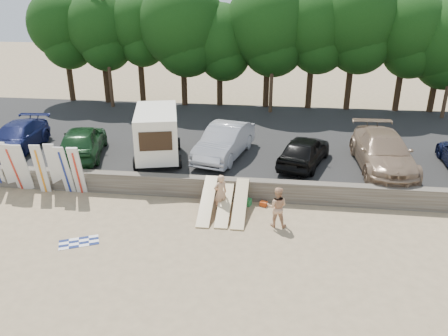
{
  "coord_description": "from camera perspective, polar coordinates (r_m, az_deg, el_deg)",
  "views": [
    {
      "loc": [
        2.58,
        -15.31,
        9.23
      ],
      "look_at": [
        0.24,
        3.0,
        1.52
      ],
      "focal_mm": 35.0,
      "sensor_mm": 36.0,
      "label": 1
    }
  ],
  "objects": [
    {
      "name": "surfboard_low_2",
      "position": [
        18.97,
        2.13,
        -4.59
      ],
      "size": [
        0.56,
        2.84,
        1.1
      ],
      "primitive_type": "cube",
      "rotation": [
        0.35,
        0.0,
        0.0
      ],
      "color": "#D5BB86",
      "rests_on": "ground"
    },
    {
      "name": "parking_lot",
      "position": [
        27.42,
        1.49,
        3.76
      ],
      "size": [
        44.0,
        14.5,
        0.7
      ],
      "primitive_type": "cube",
      "color": "#282828",
      "rests_on": "ground"
    },
    {
      "name": "car_0",
      "position": [
        26.86,
        -25.47,
        3.59
      ],
      "size": [
        2.53,
        5.38,
        1.52
      ],
      "primitive_type": "imported",
      "rotation": [
        0.0,
        0.0,
        0.08
      ],
      "color": "#161D50",
      "rests_on": "parking_lot"
    },
    {
      "name": "box_trailer",
      "position": [
        23.06,
        -8.76,
        4.62
      ],
      "size": [
        3.16,
        4.56,
        2.66
      ],
      "rotation": [
        0.0,
        0.0,
        0.25
      ],
      "color": "white",
      "rests_on": "parking_lot"
    },
    {
      "name": "utility_poles",
      "position": [
        31.55,
        6.41,
        15.61
      ],
      "size": [
        25.8,
        0.26,
        9.0
      ],
      "color": "#473321",
      "rests_on": "parking_lot"
    },
    {
      "name": "ground",
      "position": [
        18.06,
        -1.98,
        -8.08
      ],
      "size": [
        120.0,
        120.0,
        0.0
      ],
      "primitive_type": "plane",
      "color": "tan",
      "rests_on": "ground"
    },
    {
      "name": "surfboard_upright_7",
      "position": [
        21.48,
        -18.63,
        -0.36
      ],
      "size": [
        0.6,
        0.8,
        2.53
      ],
      "primitive_type": "cube",
      "rotation": [
        0.26,
        0.0,
        0.14
      ],
      "color": "silver",
      "rests_on": "ground"
    },
    {
      "name": "beachgoer_a",
      "position": [
        19.13,
        -0.47,
        -3.28
      ],
      "size": [
        0.75,
        0.69,
        1.72
      ],
      "primitive_type": "imported",
      "rotation": [
        0.0,
        0.0,
        3.71
      ],
      "color": "tan",
      "rests_on": "ground"
    },
    {
      "name": "surfboard_upright_8",
      "position": [
        21.5,
        -18.62,
        -0.32
      ],
      "size": [
        0.58,
        0.75,
        2.54
      ],
      "primitive_type": "cube",
      "rotation": [
        0.25,
        0.0,
        0.13
      ],
      "color": "silver",
      "rests_on": "ground"
    },
    {
      "name": "beachgoer_b",
      "position": [
        18.07,
        6.93,
        -5.07
      ],
      "size": [
        0.88,
        0.7,
        1.75
      ],
      "primitive_type": "imported",
      "rotation": [
        0.0,
        0.0,
        3.09
      ],
      "color": "tan",
      "rests_on": "ground"
    },
    {
      "name": "surfboard_upright_1",
      "position": [
        23.39,
        -26.5,
        0.31
      ],
      "size": [
        0.54,
        0.61,
        2.56
      ],
      "primitive_type": "cube",
      "rotation": [
        0.2,
        0.0,
        0.07
      ],
      "color": "silver",
      "rests_on": "ground"
    },
    {
      "name": "surfboard_upright_6",
      "position": [
        21.78,
        -20.1,
        -0.24
      ],
      "size": [
        0.51,
        0.72,
        2.53
      ],
      "primitive_type": "cube",
      "rotation": [
        0.26,
        0.0,
        0.02
      ],
      "color": "silver",
      "rests_on": "ground"
    },
    {
      "name": "treeline",
      "position": [
        33.01,
        4.37,
        17.84
      ],
      "size": [
        33.08,
        6.58,
        9.33
      ],
      "color": "#382616",
      "rests_on": "parking_lot"
    },
    {
      "name": "surfboard_upright_4",
      "position": [
        22.26,
        -22.86,
        -0.12
      ],
      "size": [
        0.55,
        0.57,
        2.57
      ],
      "primitive_type": "cube",
      "rotation": [
        0.18,
        0.0,
        0.1
      ],
      "color": "silver",
      "rests_on": "ground"
    },
    {
      "name": "car_3",
      "position": [
        22.65,
        10.45,
        2.25
      ],
      "size": [
        3.19,
        4.9,
        1.55
      ],
      "primitive_type": "imported",
      "rotation": [
        0.0,
        0.0,
        2.82
      ],
      "color": "black",
      "rests_on": "parking_lot"
    },
    {
      "name": "surfboard_low_0",
      "position": [
        19.1,
        -2.2,
        -4.28
      ],
      "size": [
        0.56,
        2.82,
        1.17
      ],
      "primitive_type": "cube",
      "rotation": [
        0.38,
        0.0,
        0.0
      ],
      "color": "#D5BB86",
      "rests_on": "ground"
    },
    {
      "name": "seawall",
      "position": [
        20.45,
        -0.67,
        -2.61
      ],
      "size": [
        44.0,
        0.5,
        1.0
      ],
      "primitive_type": "cube",
      "color": "#6B6356",
      "rests_on": "ground"
    },
    {
      "name": "car_4",
      "position": [
        23.21,
        20.05,
        2.02
      ],
      "size": [
        2.71,
        6.22,
        1.78
      ],
      "primitive_type": "imported",
      "rotation": [
        0.0,
        0.0,
        0.03
      ],
      "color": "#93775D",
      "rests_on": "parking_lot"
    },
    {
      "name": "surfboard_upright_5",
      "position": [
        22.22,
        -21.32,
        0.07
      ],
      "size": [
        0.57,
        0.64,
        2.56
      ],
      "primitive_type": "cube",
      "rotation": [
        0.2,
        0.0,
        0.12
      ],
      "color": "silver",
      "rests_on": "ground"
    },
    {
      "name": "beach_towel",
      "position": [
        18.15,
        -18.42,
        -9.19
      ],
      "size": [
        1.99,
        1.99,
        0.0
      ],
      "primitive_type": "plane",
      "rotation": [
        0.0,
        0.0,
        0.43
      ],
      "color": "white",
      "rests_on": "ground"
    },
    {
      "name": "car_2",
      "position": [
        23.34,
        0.08,
        3.49
      ],
      "size": [
        2.99,
        5.53,
        1.73
      ],
      "primitive_type": "imported",
      "rotation": [
        0.0,
        0.0,
        -0.23
      ],
      "color": "#B5B5BB",
      "rests_on": "parking_lot"
    },
    {
      "name": "cooler",
      "position": [
        19.94,
        2.99,
        -4.43
      ],
      "size": [
        0.46,
        0.41,
        0.32
      ],
      "primitive_type": "cube",
      "rotation": [
        0.0,
        0.0,
        -0.36
      ],
      "color": "#248542",
      "rests_on": "ground"
    },
    {
      "name": "gear_bag",
      "position": [
        19.93,
        5.18,
        -4.68
      ],
      "size": [
        0.37,
        0.34,
        0.22
      ],
      "primitive_type": "cube",
      "rotation": [
        0.0,
        0.0,
        -0.37
      ],
      "color": "#BF4416",
      "rests_on": "ground"
    },
    {
      "name": "surfboard_low_1",
      "position": [
        19.11,
        0.12,
        -4.57
      ],
      "size": [
        0.56,
        2.88,
        0.97
      ],
      "primitive_type": "cube",
      "rotation": [
        0.31,
        0.0,
        0.0
      ],
      "color": "#D5BB86",
      "rests_on": "ground"
    },
    {
      "name": "car_1",
      "position": [
        24.54,
        -18.0,
        3.33
      ],
      "size": [
        3.23,
        5.44,
        1.74
      ],
      "primitive_type": "imported",
      "rotation": [
        0.0,
        0.0,
        3.39
      ],
      "color": "#123418",
      "rests_on": "parking_lot"
    },
    {
      "name": "surfboard_upright_2",
      "position": [
        23.05,
        -25.72,
        0.11
      ],
      "size": [
        0.56,
        0.74,
        2.54
      ],
      "primitive_type": "cube",
      "rotation": [
        0.25,
        0.0,
        -0.09
      ],
      "color": "silver",
      "rests_on": "ground"
    },
    {
      "name": "surfboard_upright_3",
      "position": [
        22.82,
        -24.82,
        0.04
      ],
      "size": [
        0.58,
        0.77,
        2.53
      ],
      "primitive_type": "cube",
      "rotation": [
        0.26,
        0.0,
        0.12
      ],
      "color": "silver",
      "rests_on": "ground"
    }
  ]
}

